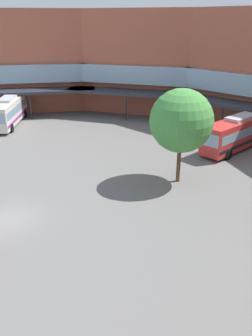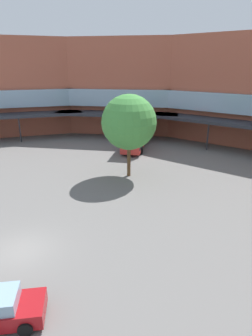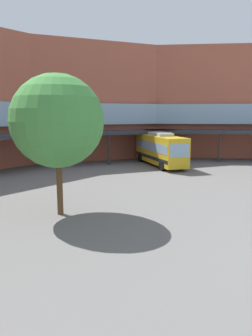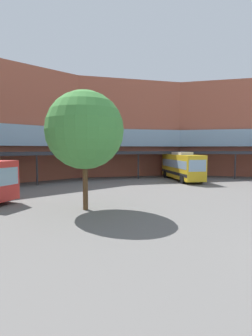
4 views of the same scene
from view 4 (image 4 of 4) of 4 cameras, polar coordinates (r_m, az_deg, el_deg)
station_building at (r=25.12m, az=-11.79°, el=10.89°), size 78.84×45.09×15.11m
bus_0 at (r=36.53m, az=12.21°, el=0.44°), size 7.56×9.80×3.91m
plaza_tree at (r=18.49m, az=-9.10°, el=8.22°), size 5.50×5.50×8.40m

